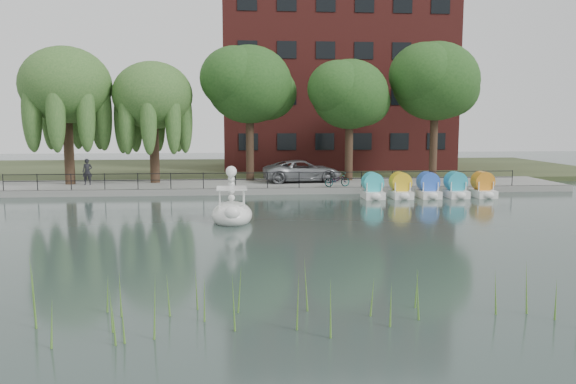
{
  "coord_description": "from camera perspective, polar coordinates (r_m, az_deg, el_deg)",
  "views": [
    {
      "loc": [
        -1.72,
        -21.77,
        4.59
      ],
      "look_at": [
        0.5,
        4.0,
        1.3
      ],
      "focal_mm": 35.0,
      "sensor_mm": 36.0,
      "label": 1
    }
  ],
  "objects": [
    {
      "name": "broadleaf_far",
      "position": [
        42.8,
        14.76,
        10.77
      ],
      "size": [
        6.3,
        6.3,
        9.71
      ],
      "color": "#473323",
      "rests_on": "promenade"
    },
    {
      "name": "willow_left",
      "position": [
        39.97,
        -21.65,
        10.02
      ],
      "size": [
        5.88,
        5.88,
        9.01
      ],
      "color": "#473323",
      "rests_on": "promenade"
    },
    {
      "name": "reed_bank",
      "position": [
        13.43,
        11.57,
        -10.18
      ],
      "size": [
        24.0,
        2.4,
        1.2
      ],
      "color": "#669938",
      "rests_on": "ground_plane"
    },
    {
      "name": "apartment_building",
      "position": [
        52.69,
        4.74,
        12.41
      ],
      "size": [
        20.0,
        10.07,
        18.0
      ],
      "color": "#4C1E16",
      "rests_on": "land_strip"
    },
    {
      "name": "kerb",
      "position": [
        35.14,
        -2.08,
        0.06
      ],
      "size": [
        40.0,
        0.25,
        0.4
      ],
      "primitive_type": "cube",
      "color": "gray",
      "rests_on": "ground_plane"
    },
    {
      "name": "bicycle",
      "position": [
        36.03,
        5.01,
        1.34
      ],
      "size": [
        0.99,
        1.81,
        1.0
      ],
      "primitive_type": "imported",
      "rotation": [
        0.0,
        0.0,
        1.81
      ],
      "color": "gray",
      "rests_on": "promenade"
    },
    {
      "name": "promenade",
      "position": [
        38.06,
        -2.3,
        0.62
      ],
      "size": [
        40.0,
        6.0,
        0.4
      ],
      "primitive_type": "cube",
      "color": "gray",
      "rests_on": "ground_plane"
    },
    {
      "name": "broadleaf_center",
      "position": [
        39.86,
        -3.95,
        10.78
      ],
      "size": [
        6.0,
        6.0,
        9.25
      ],
      "color": "#473323",
      "rests_on": "promenade"
    },
    {
      "name": "minivan",
      "position": [
        38.73,
        1.48,
        2.31
      ],
      "size": [
        3.53,
        6.48,
        1.73
      ],
      "primitive_type": "imported",
      "rotation": [
        0.0,
        0.0,
        1.68
      ],
      "color": "gray",
      "rests_on": "promenade"
    },
    {
      "name": "railing",
      "position": [
        35.23,
        -2.1,
        1.63
      ],
      "size": [
        32.0,
        0.05,
        1.0
      ],
      "color": "black",
      "rests_on": "promenade"
    },
    {
      "name": "swan_boat",
      "position": [
        25.83,
        -5.72,
        -1.8
      ],
      "size": [
        1.92,
        3.08,
        2.48
      ],
      "rotation": [
        0.0,
        0.0,
        0.03
      ],
      "color": "white",
      "rests_on": "ground_plane"
    },
    {
      "name": "broadleaf_right",
      "position": [
        40.06,
        6.29,
        9.77
      ],
      "size": [
        5.4,
        5.4,
        8.32
      ],
      "color": "#473323",
      "rests_on": "promenade"
    },
    {
      "name": "land_strip",
      "position": [
        51.99,
        -3.01,
        2.37
      ],
      "size": [
        60.0,
        22.0,
        0.36
      ],
      "primitive_type": "cube",
      "color": "#47512D",
      "rests_on": "ground_plane"
    },
    {
      "name": "pedestrian",
      "position": [
        39.2,
        -19.72,
        2.14
      ],
      "size": [
        0.76,
        0.55,
        1.98
      ],
      "primitive_type": "imported",
      "rotation": [
        0.0,
        0.0,
        0.1
      ],
      "color": "black",
      "rests_on": "promenade"
    },
    {
      "name": "ground_plane",
      "position": [
        22.32,
        -0.4,
        -4.62
      ],
      "size": [
        120.0,
        120.0,
        0.0
      ],
      "primitive_type": "plane",
      "color": "#3A4A48"
    },
    {
      "name": "willow_mid",
      "position": [
        39.24,
        -13.58,
        9.47
      ],
      "size": [
        5.32,
        5.32,
        8.15
      ],
      "color": "#473323",
      "rests_on": "promenade"
    },
    {
      "name": "pedal_boat_row",
      "position": [
        34.74,
        14.05,
        0.45
      ],
      "size": [
        7.95,
        1.7,
        1.4
      ],
      "color": "white",
      "rests_on": "ground_plane"
    }
  ]
}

